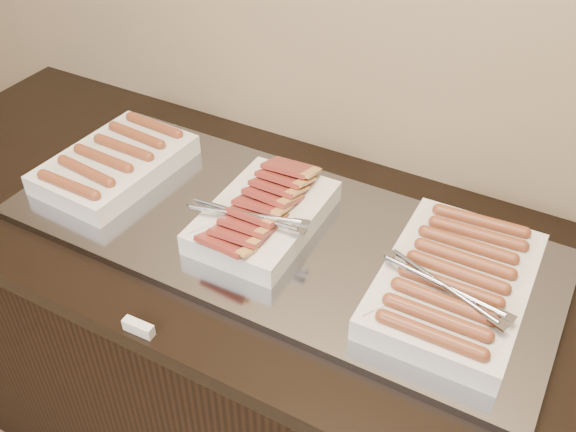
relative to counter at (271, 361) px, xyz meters
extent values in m
cube|color=black|center=(0.00, 0.00, -0.02)|extent=(2.00, 0.70, 0.86)
cube|color=black|center=(0.00, 0.00, 0.43)|extent=(2.06, 0.76, 0.04)
cube|color=gray|center=(0.03, 0.00, 0.46)|extent=(1.20, 0.50, 0.02)
cube|color=silver|center=(-0.42, 0.00, 0.49)|extent=(0.26, 0.37, 0.05)
cylinder|color=brown|center=(-0.43, -0.15, 0.52)|extent=(0.16, 0.03, 0.03)
cylinder|color=brown|center=(-0.43, -0.09, 0.52)|extent=(0.16, 0.04, 0.03)
cylinder|color=brown|center=(-0.43, -0.03, 0.52)|extent=(0.16, 0.03, 0.03)
cylinder|color=brown|center=(-0.42, 0.03, 0.52)|extent=(0.16, 0.03, 0.03)
cylinder|color=brown|center=(-0.43, 0.09, 0.52)|extent=(0.16, 0.04, 0.03)
cylinder|color=brown|center=(-0.42, 0.15, 0.52)|extent=(0.16, 0.04, 0.03)
cube|color=silver|center=(-0.01, 0.00, 0.49)|extent=(0.22, 0.33, 0.05)
cube|color=maroon|center=(-0.01, -0.13, 0.52)|extent=(0.12, 0.09, 0.04)
cube|color=maroon|center=(0.00, -0.10, 0.52)|extent=(0.11, 0.09, 0.04)
cube|color=maroon|center=(0.00, -0.06, 0.52)|extent=(0.11, 0.09, 0.04)
cube|color=maroon|center=(0.00, -0.03, 0.53)|extent=(0.11, 0.09, 0.04)
cube|color=maroon|center=(-0.01, 0.00, 0.53)|extent=(0.12, 0.10, 0.04)
cube|color=maroon|center=(0.00, 0.03, 0.53)|extent=(0.11, 0.09, 0.04)
cube|color=maroon|center=(-0.01, 0.06, 0.54)|extent=(0.11, 0.09, 0.04)
cube|color=maroon|center=(-0.01, 0.10, 0.54)|extent=(0.11, 0.09, 0.04)
cube|color=maroon|center=(-0.01, 0.13, 0.54)|extent=(0.12, 0.10, 0.04)
cube|color=silver|center=(0.42, 0.00, 0.49)|extent=(0.27, 0.41, 0.05)
cylinder|color=brown|center=(0.43, -0.17, 0.52)|extent=(0.18, 0.03, 0.03)
cylinder|color=brown|center=(0.42, -0.13, 0.52)|extent=(0.18, 0.03, 0.03)
cylinder|color=brown|center=(0.42, -0.09, 0.52)|extent=(0.18, 0.03, 0.03)
cylinder|color=brown|center=(0.42, -0.04, 0.52)|extent=(0.18, 0.03, 0.03)
cylinder|color=brown|center=(0.42, 0.00, 0.52)|extent=(0.18, 0.03, 0.03)
cylinder|color=brown|center=(0.42, 0.04, 0.52)|extent=(0.18, 0.03, 0.03)
cylinder|color=brown|center=(0.41, 0.09, 0.52)|extent=(0.18, 0.03, 0.03)
cylinder|color=brown|center=(0.42, 0.13, 0.52)|extent=(0.18, 0.04, 0.03)
cylinder|color=brown|center=(0.42, 0.17, 0.52)|extent=(0.18, 0.04, 0.03)
cube|color=silver|center=(-0.07, -0.36, 0.46)|extent=(0.06, 0.02, 0.02)
camera|label=1|loc=(0.56, -0.92, 1.37)|focal=40.00mm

